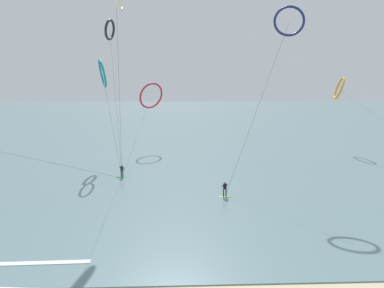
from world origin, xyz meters
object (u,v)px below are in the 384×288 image
kite_navy (289,21)px  kite_amber (340,88)px  kite_teal (103,73)px  kite_charcoal (110,30)px  surfer_emerald (122,172)px  surfer_lime (225,190)px  kite_crimson (151,96)px

kite_navy → kite_amber: bearing=64.0°
kite_teal → kite_charcoal: bearing=-13.8°
kite_amber → kite_charcoal: bearing=-77.2°
surfer_emerald → kite_teal: bearing=-109.8°
surfer_lime → kite_charcoal: bearing=108.5°
surfer_lime → kite_crimson: 30.96m
kite_teal → kite_amber: size_ratio=0.38×
surfer_lime → kite_crimson: bearing=96.2°
kite_teal → kite_amber: bearing=-91.4°
surfer_emerald → kite_amber: bearing=162.0°
surfer_lime → surfer_emerald: bearing=132.5°
kite_teal → kite_navy: size_ratio=0.73×
surfer_lime → kite_navy: (8.00, 6.10, 18.42)m
kite_charcoal → kite_teal: 13.46m
surfer_lime → surfer_emerald: (-12.29, 8.39, 0.00)m
surfer_emerald → kite_teal: kite_teal is taller
surfer_lime → kite_amber: bearing=35.3°
surfer_lime → kite_charcoal: 37.30m
kite_charcoal → surfer_lime: bearing=45.7°
kite_crimson → kite_navy: bearing=90.9°
kite_charcoal → kite_amber: 41.75m
kite_crimson → kite_amber: 33.92m
surfer_lime → kite_teal: 25.48m
surfer_lime → kite_navy: bearing=24.2°
surfer_emerald → kite_crimson: (2.49, 19.57, 8.98)m
surfer_emerald → kite_navy: kite_navy is taller
surfer_lime → surfer_emerald: 14.88m
surfer_lime → kite_teal: size_ratio=0.11×
surfer_emerald → kite_teal: (-3.43, 7.18, 12.63)m
surfer_emerald → kite_amber: 42.21m
surfer_emerald → surfer_lime: bearing=100.4°
surfer_lime → kite_navy: 20.99m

